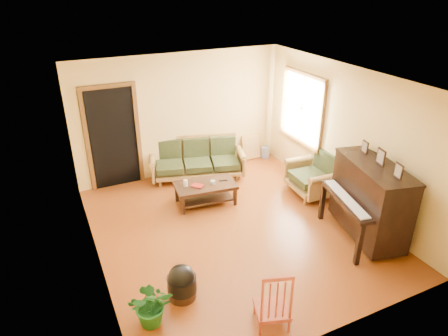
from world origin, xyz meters
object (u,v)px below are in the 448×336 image
piano (370,202)px  ceramic_crock (265,152)px  armchair (312,173)px  potted_plant (152,304)px  red_chair (273,296)px  coffee_table (206,194)px  sofa (197,159)px  footstool (182,286)px

piano → ceramic_crock: piano is taller
armchair → potted_plant: size_ratio=1.54×
piano → red_chair: (-2.39, -0.93, -0.22)m
coffee_table → armchair: (2.04, -0.56, 0.26)m
sofa → coffee_table: sofa is taller
sofa → footstool: 3.58m
armchair → ceramic_crock: (0.08, 1.90, -0.33)m
armchair → piano: (-0.05, -1.57, 0.20)m
piano → footstool: size_ratio=3.75×
armchair → potted_plant: armchair is taller
footstool → red_chair: red_chair is taller
piano → ceramic_crock: 3.52m
coffee_table → potted_plant: (-1.75, -2.42, 0.10)m
sofa → armchair: size_ratio=2.11×
ceramic_crock → potted_plant: potted_plant is taller
piano → red_chair: size_ratio=1.70×
coffee_table → armchair: 2.13m
ceramic_crock → potted_plant: 5.40m
piano → potted_plant: piano is taller
footstool → piano: bearing=0.4°
sofa → coffee_table: bearing=-88.5°
sofa → armchair: (1.77, -1.63, 0.04)m
sofa → potted_plant: 4.04m
footstool → red_chair: size_ratio=0.45×
coffee_table → red_chair: size_ratio=1.29×
coffee_table → sofa: bearing=75.8°
coffee_table → red_chair: bearing=-97.3°
piano → ceramic_crock: size_ratio=5.64×
coffee_table → armchair: bearing=-15.2°
red_chair → coffee_table: bearing=100.6°
red_chair → sofa: bearing=98.7°
piano → red_chair: bearing=-145.5°
footstool → red_chair: 1.28m
piano → footstool: bearing=-166.2°
ceramic_crock → red_chair: bearing=-119.7°
potted_plant → coffee_table: bearing=54.2°
red_chair → ceramic_crock: size_ratio=3.31×
coffee_table → potted_plant: size_ratio=1.88×
armchair → footstool: bearing=-151.0°
footstool → red_chair: bearing=-46.3°
piano → potted_plant: (-3.74, -0.29, -0.36)m
sofa → armchair: bearing=-27.0°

